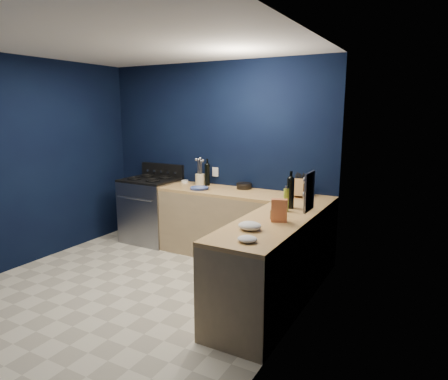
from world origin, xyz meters
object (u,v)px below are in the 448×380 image
Objects in this scene: knife_block at (299,188)px; utensil_crock at (200,180)px; gas_range at (151,211)px; crouton_bag at (279,210)px; plate_stack at (199,188)px.

utensil_crock is at bearing 168.22° from knife_block.
knife_block is (2.25, 0.11, 0.54)m from gas_range.
crouton_bag reaches higher than utensil_crock.
gas_range is 2.31m from knife_block.
utensil_crock is (0.78, 0.14, 0.52)m from gas_range.
crouton_bag is at bearing -23.68° from gas_range.
utensil_crock reaches higher than gas_range.
knife_block is at bearing 2.90° from gas_range.
utensil_crock is at bearing 126.46° from crouton_bag.
gas_range is at bearing 172.10° from knife_block.
knife_block is 1.20m from crouton_bag.
gas_range is 5.65× the size of utensil_crock.
plate_stack is 1.80m from crouton_bag.
crouton_bag is (1.66, -1.21, 0.03)m from utensil_crock.
plate_stack is 1.11× the size of crouton_bag.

